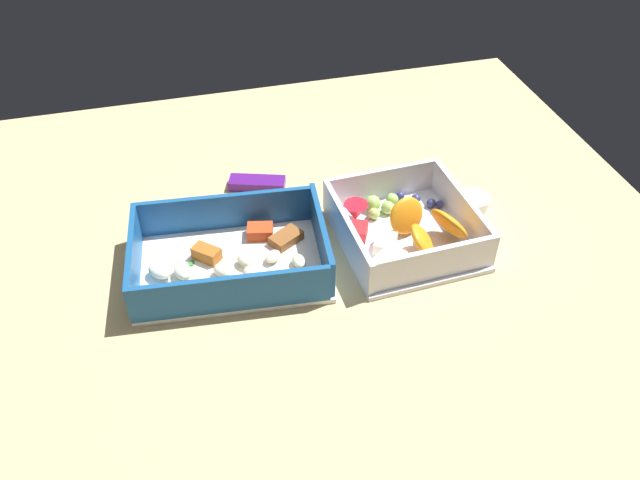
% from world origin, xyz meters
% --- Properties ---
extents(table_surface, '(0.80, 0.80, 0.02)m').
position_xyz_m(table_surface, '(0.00, 0.00, 0.01)').
color(table_surface, tan).
rests_on(table_surface, ground).
extents(pasta_container, '(0.22, 0.16, 0.05)m').
position_xyz_m(pasta_container, '(-0.11, 0.00, 0.04)').
color(pasta_container, white).
rests_on(pasta_container, table_surface).
extents(fruit_bowl, '(0.15, 0.16, 0.06)m').
position_xyz_m(fruit_bowl, '(0.08, 0.00, 0.04)').
color(fruit_bowl, white).
rests_on(fruit_bowl, table_surface).
extents(candy_bar, '(0.07, 0.04, 0.01)m').
position_xyz_m(candy_bar, '(-0.06, 0.15, 0.03)').
color(candy_bar, '#51197A').
rests_on(candy_bar, table_surface).
extents(paper_cup_liner, '(0.04, 0.04, 0.01)m').
position_xyz_m(paper_cup_liner, '(0.19, 0.04, 0.03)').
color(paper_cup_liner, white).
rests_on(paper_cup_liner, table_surface).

